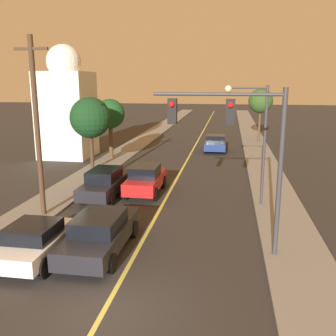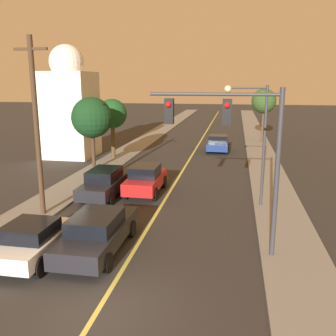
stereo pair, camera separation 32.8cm
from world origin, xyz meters
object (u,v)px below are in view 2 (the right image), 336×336
at_px(car_near_lane_front, 98,232).
at_px(car_outer_lane_second, 106,182).
at_px(streetlamp_right, 253,127).
at_px(tree_left_far, 112,114).
at_px(tree_left_near, 92,118).
at_px(car_far_oncoming, 218,144).
at_px(domed_building_left, 69,107).
at_px(car_near_lane_second, 146,179).
at_px(tree_right_near, 264,101).
at_px(utility_pole_left, 36,125).
at_px(traffic_signal_mast, 236,137).
at_px(car_outer_lane_front, 33,240).

xyz_separation_m(car_near_lane_front, car_outer_lane_second, (-2.11, 6.86, 0.03)).
relative_size(streetlamp_right, tree_left_far, 1.25).
height_order(tree_left_near, tree_left_far, tree_left_near).
relative_size(car_near_lane_front, streetlamp_right, 0.82).
height_order(car_far_oncoming, domed_building_left, domed_building_left).
xyz_separation_m(car_near_lane_front, car_near_lane_second, (0.00, 7.81, 0.05)).
bearing_deg(tree_left_far, car_near_lane_front, -73.57).
bearing_deg(streetlamp_right, car_near_lane_second, 167.55).
relative_size(streetlamp_right, tree_right_near, 1.10).
bearing_deg(car_far_oncoming, car_near_lane_front, 80.94).
height_order(utility_pole_left, tree_left_far, utility_pole_left).
height_order(car_near_lane_second, tree_left_near, tree_left_near).
xyz_separation_m(car_far_oncoming, domed_building_left, (-12.49, -4.44, 3.53)).
distance_m(car_outer_lane_second, car_far_oncoming, 16.09).
xyz_separation_m(car_near_lane_second, domed_building_left, (-8.99, 9.70, 3.44)).
relative_size(car_near_lane_second, tree_left_far, 0.88).
distance_m(car_outer_lane_second, traffic_signal_mast, 10.16).
xyz_separation_m(car_outer_lane_front, streetlamp_right, (8.02, 7.54, 3.40)).
bearing_deg(streetlamp_right, tree_right_near, 84.83).
xyz_separation_m(car_near_lane_second, car_outer_lane_front, (-2.11, -8.85, -0.10)).
bearing_deg(car_outer_lane_front, car_near_lane_front, 26.18).
xyz_separation_m(utility_pole_left, domed_building_left, (-4.94, 14.24, -0.13)).
bearing_deg(domed_building_left, car_outer_lane_second, -57.12).
distance_m(traffic_signal_mast, tree_left_near, 15.75).
relative_size(car_outer_lane_second, traffic_signal_mast, 0.83).
relative_size(tree_left_near, tree_left_far, 1.07).
xyz_separation_m(streetlamp_right, tree_left_near, (-10.99, 6.19, -0.29)).
relative_size(utility_pole_left, tree_left_far, 1.70).
relative_size(car_outer_lane_front, car_outer_lane_second, 0.76).
bearing_deg(tree_left_near, car_far_oncoming, 47.19).
bearing_deg(utility_pole_left, tree_right_near, 64.25).
xyz_separation_m(car_near_lane_second, car_far_oncoming, (3.50, 14.13, -0.10)).
bearing_deg(utility_pole_left, streetlamp_right, 17.99).
bearing_deg(tree_left_near, traffic_signal_mast, -49.99).
height_order(car_near_lane_front, tree_right_near, tree_right_near).
height_order(car_outer_lane_front, tree_right_near, tree_right_near).
distance_m(traffic_signal_mast, streetlamp_right, 5.94).
bearing_deg(car_near_lane_front, streetlamp_right, 47.72).
relative_size(car_outer_lane_front, traffic_signal_mast, 0.64).
relative_size(car_near_lane_second, tree_left_near, 0.82).
xyz_separation_m(tree_right_near, domed_building_left, (-16.85, -10.44, -0.08)).
height_order(streetlamp_right, tree_left_far, streetlamp_right).
relative_size(car_outer_lane_front, tree_left_near, 0.74).
distance_m(car_near_lane_second, utility_pole_left, 7.06).
distance_m(car_far_oncoming, tree_left_near, 12.99).
bearing_deg(tree_left_far, tree_left_near, -90.20).
height_order(car_near_lane_second, domed_building_left, domed_building_left).
height_order(car_near_lane_second, tree_right_near, tree_right_near).
xyz_separation_m(car_outer_lane_second, utility_pole_left, (-1.94, -3.59, 3.59)).
xyz_separation_m(car_near_lane_front, car_far_oncoming, (3.50, 21.95, -0.04)).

